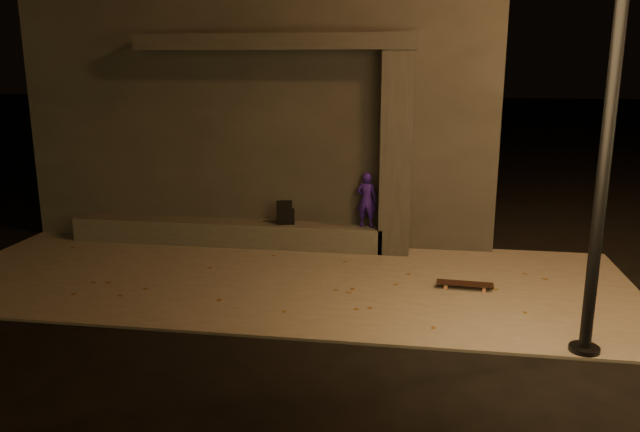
% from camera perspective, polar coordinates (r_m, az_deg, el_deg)
% --- Properties ---
extents(ground, '(120.00, 120.00, 0.00)m').
position_cam_1_polar(ground, '(8.35, -6.38, -10.41)').
color(ground, black).
rests_on(ground, ground).
extents(sidewalk, '(11.00, 4.40, 0.04)m').
position_cam_1_polar(sidewalk, '(10.14, -3.39, -5.77)').
color(sidewalk, slate).
rests_on(sidewalk, ground).
extents(building, '(9.00, 5.10, 5.22)m').
position_cam_1_polar(building, '(14.19, -3.61, 10.49)').
color(building, '#353331').
rests_on(building, ground).
extents(ledge, '(6.00, 0.55, 0.45)m').
position_cam_1_polar(ledge, '(12.06, -8.60, -1.50)').
color(ledge, '#4B4944').
rests_on(ledge, sidewalk).
extents(column, '(0.55, 0.55, 3.60)m').
position_cam_1_polar(column, '(11.20, 6.99, 5.61)').
color(column, '#353331').
rests_on(column, sidewalk).
extents(canopy, '(5.00, 0.70, 0.28)m').
position_cam_1_polar(canopy, '(11.44, -4.20, 15.59)').
color(canopy, '#353331').
rests_on(canopy, column).
extents(skateboarder, '(0.41, 0.30, 1.02)m').
position_cam_1_polar(skateboarder, '(11.37, 4.29, 1.50)').
color(skateboarder, '#34189D').
rests_on(skateboarder, ledge).
extents(backpack, '(0.37, 0.29, 0.46)m').
position_cam_1_polar(backpack, '(11.67, -3.18, 0.06)').
color(backpack, black).
rests_on(backpack, ledge).
extents(skateboard, '(0.87, 0.27, 0.09)m').
position_cam_1_polar(skateboard, '(9.87, 13.10, -6.07)').
color(skateboard, black).
rests_on(skateboard, sidewalk).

